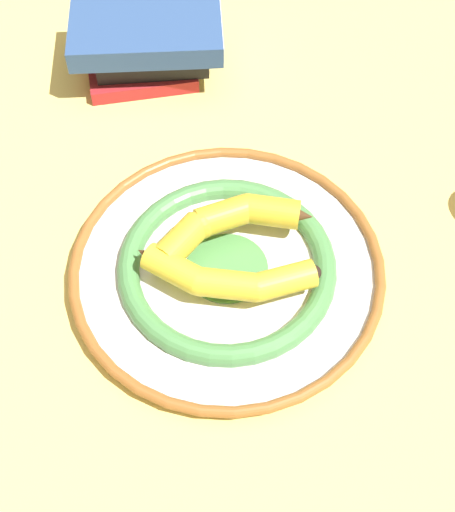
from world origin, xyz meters
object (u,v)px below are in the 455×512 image
object	(u,v)px
banana_a	(229,221)
decorative_bowl	(228,266)
banana_b	(225,278)
book_stack	(148,42)

from	to	relation	value
banana_a	decorative_bowl	bearing A→B (deg)	66.27
decorative_bowl	banana_b	size ratio (longest dim) A/B	1.73
decorative_bowl	banana_b	world-z (taller)	banana_b
banana_a	book_stack	world-z (taller)	book_stack
banana_a	banana_b	size ratio (longest dim) A/B	0.83
decorative_bowl	banana_a	world-z (taller)	banana_a
banana_a	book_stack	xyz separation A→B (m)	(-0.16, 0.29, -0.00)
decorative_bowl	book_stack	bearing A→B (deg)	116.31
decorative_bowl	banana_a	distance (m)	0.05
banana_b	banana_a	bearing A→B (deg)	93.98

